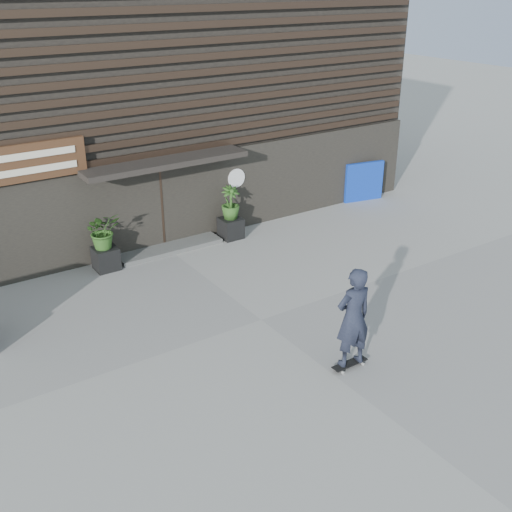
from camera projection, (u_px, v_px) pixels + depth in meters
ground at (261, 320)px, 13.71m from camera, size 80.00×80.00×0.00m
entrance_step at (169, 248)px, 17.16m from camera, size 3.00×0.80×0.12m
planter_pot_left at (106, 258)px, 15.96m from camera, size 0.60×0.60×0.60m
bamboo_left at (103, 231)px, 15.63m from camera, size 0.86×0.75×0.96m
planter_pot_right at (231, 228)px, 17.87m from camera, size 0.60×0.60×0.60m
bamboo_right at (230, 203)px, 17.54m from camera, size 0.54×0.54×0.96m
blue_tarp at (364, 182)px, 20.68m from camera, size 1.41×0.39×1.32m
building at (87, 78)px, 19.58m from camera, size 18.00×11.00×8.00m
skateboarder at (353, 318)px, 11.60m from camera, size 0.79×0.56×2.14m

